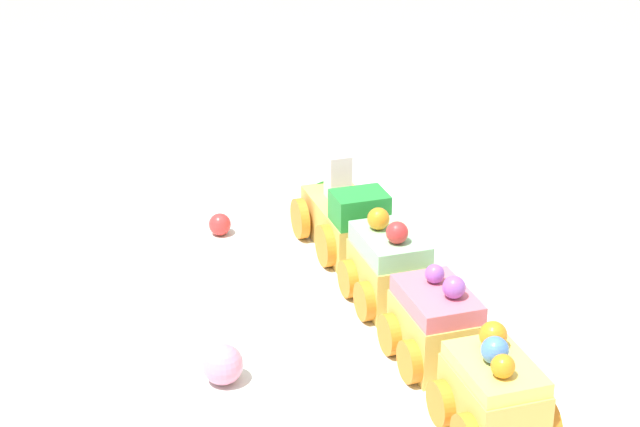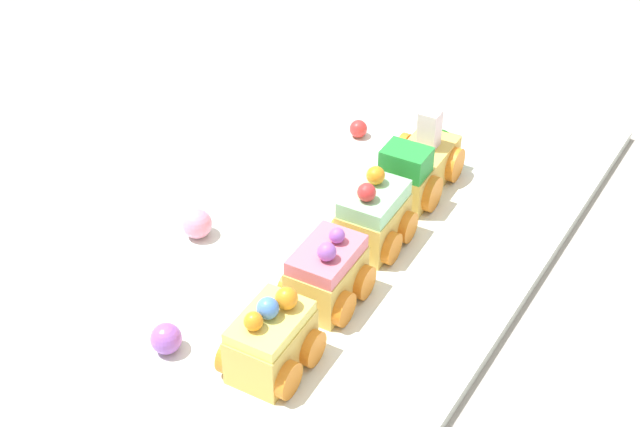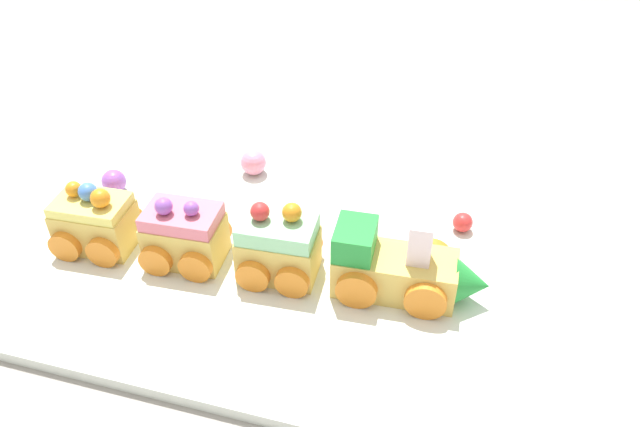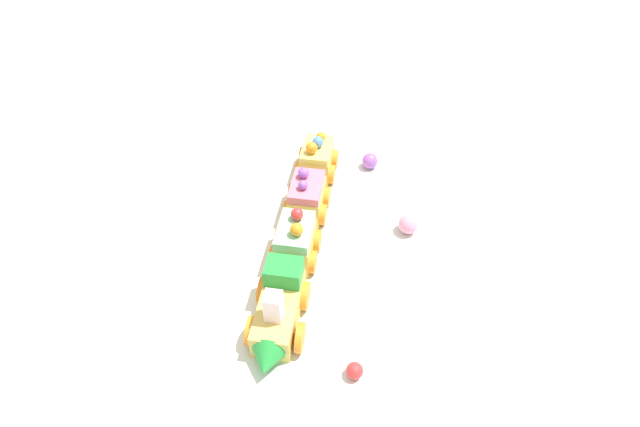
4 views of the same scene
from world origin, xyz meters
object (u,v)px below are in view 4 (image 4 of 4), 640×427
object	(u,v)px
cake_car_mint	(295,242)
gumball_red	(355,371)
gumball_pink	(408,224)
gumball_purple	(370,161)
cake_car_lemon	(317,160)
cake_train_locomotive	(278,314)
cake_car_strawberry	(307,198)

from	to	relation	value
cake_car_mint	gumball_red	xyz separation A→B (m)	(0.16, 0.11, -0.02)
gumball_pink	gumball_purple	bearing A→B (deg)	-151.22
cake_car_mint	gumball_purple	world-z (taller)	cake_car_mint
cake_car_lemon	gumball_red	size ratio (longest dim) A/B	3.61
cake_car_lemon	gumball_pink	bearing A→B (deg)	53.94
cake_train_locomotive	gumball_red	xyz separation A→B (m)	(0.05, 0.10, -0.02)
cake_car_mint	cake_car_strawberry	xyz separation A→B (m)	(-0.09, -0.00, -0.00)
cake_car_strawberry	cake_car_mint	bearing A→B (deg)	0.19
cake_car_mint	gumball_red	bearing A→B (deg)	31.13
cake_car_mint	cake_car_strawberry	bearing A→B (deg)	-179.81
cake_train_locomotive	gumball_pink	xyz separation A→B (m)	(-0.19, 0.14, -0.01)
cake_car_strawberry	gumball_purple	xyz separation A→B (m)	(-0.12, 0.08, -0.01)
gumball_pink	gumball_red	bearing A→B (deg)	-9.66
gumball_red	gumball_purple	xyz separation A→B (m)	(-0.37, -0.03, 0.00)
cake_car_mint	cake_car_lemon	size ratio (longest dim) A/B	1.06
cake_train_locomotive	gumball_purple	bearing A→B (deg)	165.37
cake_train_locomotive	gumball_red	distance (m)	0.11
cake_car_lemon	gumball_purple	world-z (taller)	cake_car_lemon
cake_car_strawberry	gumball_pink	distance (m)	0.15
gumball_red	cake_train_locomotive	bearing A→B (deg)	-113.95
cake_train_locomotive	cake_car_lemon	world-z (taller)	cake_train_locomotive
cake_train_locomotive	gumball_pink	size ratio (longest dim) A/B	4.75
cake_train_locomotive	gumball_pink	world-z (taller)	cake_train_locomotive
cake_train_locomotive	gumball_pink	distance (m)	0.24
cake_car_mint	gumball_pink	bearing A→B (deg)	115.54
gumball_red	cake_car_strawberry	bearing A→B (deg)	-155.87
gumball_purple	cake_train_locomotive	bearing A→B (deg)	-11.78
cake_car_mint	cake_car_lemon	distance (m)	0.18
gumball_purple	cake_car_mint	bearing A→B (deg)	-19.04
cake_car_strawberry	gumball_purple	bearing A→B (deg)	144.57
cake_car_mint	gumball_purple	distance (m)	0.23
gumball_red	gumball_pink	xyz separation A→B (m)	(-0.24, 0.04, 0.00)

